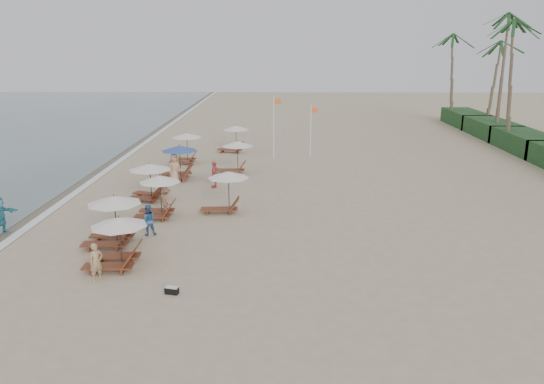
{
  "coord_description": "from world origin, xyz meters",
  "views": [
    {
      "loc": [
        1.29,
        -22.31,
        8.68
      ],
      "look_at": [
        0.86,
        4.15,
        1.3
      ],
      "focal_mm": 34.83,
      "sensor_mm": 36.0,
      "label": 1
    }
  ],
  "objects_px": {
    "lounger_station_0": "(115,242)",
    "flag_pole_near": "(274,124)",
    "lounger_station_4": "(176,163)",
    "inland_station_2": "(233,137)",
    "lounger_station_1": "(111,220)",
    "lounger_station_3": "(148,179)",
    "inland_station_0": "(224,188)",
    "beachgoer_near": "(96,262)",
    "waterline_walker": "(0,216)",
    "inland_station_1": "(234,154)",
    "beachgoer_far_b": "(175,168)",
    "lounger_station_5": "(185,147)",
    "beachgoer_mid_a": "(148,220)",
    "beachgoer_mid_b": "(166,201)",
    "duffel_bag": "(172,290)",
    "lounger_station_2": "(157,196)",
    "beachgoer_far_a": "(215,174)"
  },
  "relations": [
    {
      "from": "lounger_station_1",
      "to": "beachgoer_far_b",
      "type": "xyz_separation_m",
      "value": [
        0.63,
        11.36,
        -0.22
      ]
    },
    {
      "from": "beachgoer_near",
      "to": "waterline_walker",
      "type": "xyz_separation_m",
      "value": [
        -6.26,
        4.99,
        0.18
      ]
    },
    {
      "from": "beachgoer_mid_a",
      "to": "beachgoer_mid_b",
      "type": "bearing_deg",
      "value": -107.38
    },
    {
      "from": "lounger_station_2",
      "to": "lounger_station_4",
      "type": "relative_size",
      "value": 0.86
    },
    {
      "from": "lounger_station_0",
      "to": "flag_pole_near",
      "type": "relative_size",
      "value": 0.53
    },
    {
      "from": "inland_station_0",
      "to": "beachgoer_far_b",
      "type": "relative_size",
      "value": 1.43
    },
    {
      "from": "lounger_station_4",
      "to": "flag_pole_near",
      "type": "bearing_deg",
      "value": 46.89
    },
    {
      "from": "beachgoer_far_a",
      "to": "lounger_station_5",
      "type": "bearing_deg",
      "value": -157.06
    },
    {
      "from": "lounger_station_5",
      "to": "inland_station_2",
      "type": "height_order",
      "value": "lounger_station_5"
    },
    {
      "from": "inland_station_0",
      "to": "lounger_station_4",
      "type": "bearing_deg",
      "value": 118.91
    },
    {
      "from": "lounger_station_0",
      "to": "lounger_station_2",
      "type": "distance_m",
      "value": 6.37
    },
    {
      "from": "lounger_station_1",
      "to": "inland_station_1",
      "type": "distance_m",
      "value": 14.69
    },
    {
      "from": "inland_station_1",
      "to": "beachgoer_far_b",
      "type": "xyz_separation_m",
      "value": [
        -3.69,
        -2.68,
        -0.43
      ]
    },
    {
      "from": "lounger_station_2",
      "to": "inland_station_1",
      "type": "height_order",
      "value": "lounger_station_2"
    },
    {
      "from": "flag_pole_near",
      "to": "lounger_station_5",
      "type": "bearing_deg",
      "value": -165.17
    },
    {
      "from": "beachgoer_far_a",
      "to": "beachgoer_far_b",
      "type": "bearing_deg",
      "value": -116.81
    },
    {
      "from": "inland_station_1",
      "to": "lounger_station_1",
      "type": "bearing_deg",
      "value": -107.12
    },
    {
      "from": "waterline_walker",
      "to": "lounger_station_5",
      "type": "bearing_deg",
      "value": 2.58
    },
    {
      "from": "lounger_station_3",
      "to": "waterline_walker",
      "type": "xyz_separation_m",
      "value": [
        -5.56,
        -5.95,
        -0.3
      ]
    },
    {
      "from": "lounger_station_5",
      "to": "flag_pole_near",
      "type": "height_order",
      "value": "flag_pole_near"
    },
    {
      "from": "lounger_station_4",
      "to": "inland_station_2",
      "type": "relative_size",
      "value": 1.01
    },
    {
      "from": "inland_station_0",
      "to": "flag_pole_near",
      "type": "height_order",
      "value": "flag_pole_near"
    },
    {
      "from": "inland_station_0",
      "to": "inland_station_2",
      "type": "xyz_separation_m",
      "value": [
        -1.0,
        16.53,
        -0.03
      ]
    },
    {
      "from": "lounger_station_3",
      "to": "duffel_bag",
      "type": "distance_m",
      "value": 12.63
    },
    {
      "from": "lounger_station_1",
      "to": "beachgoer_near",
      "type": "distance_m",
      "value": 3.77
    },
    {
      "from": "lounger_station_0",
      "to": "lounger_station_2",
      "type": "xyz_separation_m",
      "value": [
        0.26,
        6.36,
        0.09
      ]
    },
    {
      "from": "lounger_station_5",
      "to": "inland_station_2",
      "type": "distance_m",
      "value": 5.4
    },
    {
      "from": "duffel_bag",
      "to": "lounger_station_1",
      "type": "bearing_deg",
      "value": 127.28
    },
    {
      "from": "lounger_station_0",
      "to": "beachgoer_far_a",
      "type": "relative_size",
      "value": 1.52
    },
    {
      "from": "lounger_station_1",
      "to": "lounger_station_5",
      "type": "bearing_deg",
      "value": 89.05
    },
    {
      "from": "beachgoer_mid_a",
      "to": "duffel_bag",
      "type": "height_order",
      "value": "beachgoer_mid_a"
    },
    {
      "from": "lounger_station_5",
      "to": "flag_pole_near",
      "type": "relative_size",
      "value": 0.5
    },
    {
      "from": "lounger_station_3",
      "to": "lounger_station_5",
      "type": "distance_m",
      "value": 9.91
    },
    {
      "from": "inland_station_1",
      "to": "beachgoer_mid_b",
      "type": "height_order",
      "value": "inland_station_1"
    },
    {
      "from": "lounger_station_4",
      "to": "flag_pole_near",
      "type": "relative_size",
      "value": 0.57
    },
    {
      "from": "lounger_station_1",
      "to": "lounger_station_3",
      "type": "distance_m",
      "value": 7.24
    },
    {
      "from": "lounger_station_1",
      "to": "beachgoer_near",
      "type": "height_order",
      "value": "lounger_station_1"
    },
    {
      "from": "inland_station_2",
      "to": "beachgoer_far_b",
      "type": "relative_size",
      "value": 1.48
    },
    {
      "from": "lounger_station_3",
      "to": "flag_pole_near",
      "type": "xyz_separation_m",
      "value": [
        7.17,
        11.69,
        1.48
      ]
    },
    {
      "from": "lounger_station_3",
      "to": "waterline_walker",
      "type": "height_order",
      "value": "lounger_station_3"
    },
    {
      "from": "lounger_station_2",
      "to": "beachgoer_far_a",
      "type": "relative_size",
      "value": 1.42
    },
    {
      "from": "lounger_station_2",
      "to": "inland_station_2",
      "type": "relative_size",
      "value": 0.87
    },
    {
      "from": "lounger_station_3",
      "to": "inland_station_1",
      "type": "bearing_deg",
      "value": 56.82
    },
    {
      "from": "beachgoer_near",
      "to": "beachgoer_far_b",
      "type": "distance_m",
      "value": 15.06
    },
    {
      "from": "lounger_station_5",
      "to": "beachgoer_mid_a",
      "type": "height_order",
      "value": "lounger_station_5"
    },
    {
      "from": "lounger_station_0",
      "to": "lounger_station_1",
      "type": "bearing_deg",
      "value": 110.55
    },
    {
      "from": "beachgoer_near",
      "to": "beachgoer_mid_a",
      "type": "bearing_deg",
      "value": 37.18
    },
    {
      "from": "lounger_station_3",
      "to": "flag_pole_near",
      "type": "bearing_deg",
      "value": 58.49
    },
    {
      "from": "lounger_station_0",
      "to": "beachgoer_far_b",
      "type": "bearing_deg",
      "value": 91.14
    },
    {
      "from": "beachgoer_far_a",
      "to": "lounger_station_1",
      "type": "bearing_deg",
      "value": -19.49
    }
  ]
}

